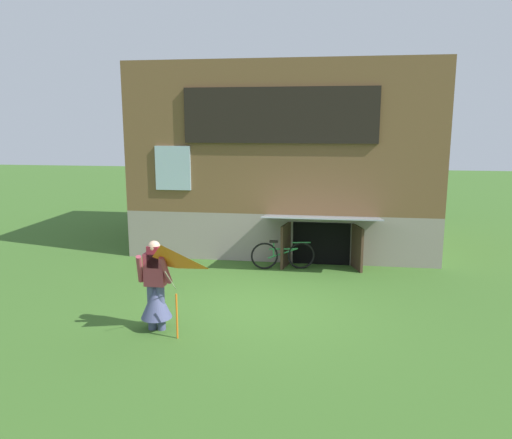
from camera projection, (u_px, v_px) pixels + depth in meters
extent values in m
plane|color=#386023|center=(263.00, 304.00, 9.62)|extent=(60.00, 60.00, 0.00)
cube|color=gray|center=(287.00, 220.00, 14.89)|extent=(7.88, 5.08, 1.22)
cube|color=brown|center=(288.00, 136.00, 14.42)|extent=(7.88, 5.08, 3.73)
cube|color=black|center=(280.00, 115.00, 11.81)|extent=(4.65, 0.08, 1.31)
cube|color=#9EB7C6|center=(280.00, 115.00, 11.83)|extent=(4.49, 0.04, 1.19)
cube|color=#9EB7C6|center=(173.00, 168.00, 12.45)|extent=(0.90, 0.06, 1.10)
cube|color=black|center=(321.00, 244.00, 12.27)|extent=(1.40, 0.03, 1.05)
cube|color=#3D2B1E|center=(286.00, 245.00, 12.12)|extent=(0.21, 0.70, 1.05)
cube|color=#3D2B1E|center=(357.00, 248.00, 11.87)|extent=(0.26, 0.69, 1.05)
cube|color=gray|center=(322.00, 218.00, 11.61)|extent=(2.73, 1.09, 0.18)
cylinder|color=#474C75|center=(152.00, 307.00, 8.39)|extent=(0.14, 0.14, 0.78)
cylinder|color=#474C75|center=(161.00, 308.00, 8.37)|extent=(0.14, 0.14, 0.78)
cone|color=#474C75|center=(156.00, 301.00, 8.36)|extent=(0.52, 0.52, 0.58)
cube|color=#993847|center=(155.00, 269.00, 8.25)|extent=(0.34, 0.20, 0.55)
cylinder|color=#993847|center=(140.00, 269.00, 8.18)|extent=(0.17, 0.32, 0.51)
cylinder|color=#993847|center=(166.00, 270.00, 8.12)|extent=(0.17, 0.32, 0.51)
cube|color=maroon|center=(153.00, 257.00, 8.15)|extent=(0.20, 0.08, 0.36)
sphere|color=#D8AD8E|center=(154.00, 247.00, 8.18)|extent=(0.21, 0.21, 0.21)
pyramid|color=orange|center=(162.00, 268.00, 7.67)|extent=(0.90, 0.72, 0.53)
cylinder|color=beige|center=(171.00, 281.00, 7.98)|extent=(0.01, 0.52, 0.46)
cylinder|color=orange|center=(177.00, 316.00, 8.02)|extent=(0.03, 0.03, 0.75)
torus|color=black|center=(301.00, 256.00, 11.93)|extent=(0.65, 0.17, 0.65)
torus|color=black|center=(264.00, 256.00, 11.89)|extent=(0.65, 0.17, 0.65)
cylinder|color=#287A3D|center=(283.00, 249.00, 11.88)|extent=(0.66, 0.16, 0.04)
cylinder|color=#287A3D|center=(283.00, 253.00, 11.90)|extent=(0.72, 0.17, 0.27)
cylinder|color=#287A3D|center=(274.00, 249.00, 11.87)|extent=(0.04, 0.04, 0.36)
cube|color=black|center=(274.00, 242.00, 11.83)|extent=(0.20, 0.08, 0.05)
cylinder|color=#287A3D|center=(301.00, 243.00, 11.87)|extent=(0.44, 0.11, 0.03)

